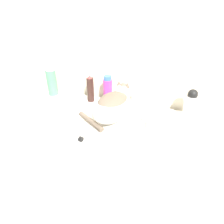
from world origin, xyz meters
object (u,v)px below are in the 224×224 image
object	(u,v)px
deodorant_stick	(135,98)
soap_bar	(158,145)
faucet	(149,119)
cat	(114,104)
hairspray_can_black	(90,89)
cream_tube	(73,136)
lotion_bottle_white	(191,104)
mouthwash_bottle	(52,81)
shampoo_bottle_tall	(108,91)

from	to	relation	value
deodorant_stick	soap_bar	xyz separation A→B (m)	(0.21, -0.35, -0.07)
faucet	deodorant_stick	world-z (taller)	deodorant_stick
cat	deodorant_stick	world-z (taller)	cat
hairspray_can_black	cream_tube	size ratio (longest dim) A/B	1.40
lotion_bottle_white	cream_tube	bearing A→B (deg)	-142.85
lotion_bottle_white	soap_bar	xyz separation A→B (m)	(-0.13, -0.35, -0.08)
cream_tube	faucet	bearing A→B (deg)	31.73
lotion_bottle_white	hairspray_can_black	size ratio (longest dim) A/B	0.98
faucet	hairspray_can_black	world-z (taller)	hairspray_can_black
lotion_bottle_white	cream_tube	distance (m)	0.71
faucet	lotion_bottle_white	distance (m)	0.29
lotion_bottle_white	mouthwash_bottle	world-z (taller)	mouthwash_bottle
cat	hairspray_can_black	bearing A→B (deg)	58.72
cat	deodorant_stick	xyz separation A→B (m)	(0.06, 0.23, -0.05)
lotion_bottle_white	cream_tube	xyz separation A→B (m)	(-0.56, -0.43, -0.08)
cat	shampoo_bottle_tall	size ratio (longest dim) A/B	1.61
faucet	shampoo_bottle_tall	size ratio (longest dim) A/B	0.67
shampoo_bottle_tall	soap_bar	size ratio (longest dim) A/B	3.20
faucet	soap_bar	distance (m)	0.17
cat	cream_tube	bearing A→B (deg)	152.07
mouthwash_bottle	deodorant_stick	world-z (taller)	mouthwash_bottle
faucet	cream_tube	size ratio (longest dim) A/B	0.98
faucet	mouthwash_bottle	bearing A→B (deg)	-24.32
deodorant_stick	cream_tube	bearing A→B (deg)	-117.46
cat	deodorant_stick	bearing A→B (deg)	-5.29
shampoo_bottle_tall	deodorant_stick	distance (m)	0.19
lotion_bottle_white	cream_tube	size ratio (longest dim) A/B	1.38
deodorant_stick	hairspray_can_black	bearing A→B (deg)	-180.00
cat	hairspray_can_black	size ratio (longest dim) A/B	1.69
faucet	cream_tube	world-z (taller)	faucet
cat	lotion_bottle_white	distance (m)	0.47
faucet	cream_tube	distance (m)	0.42
lotion_bottle_white	hairspray_can_black	bearing A→B (deg)	-180.00
faucet	shampoo_bottle_tall	bearing A→B (deg)	-41.63
deodorant_stick	lotion_bottle_white	bearing A→B (deg)	0.00
deodorant_stick	soap_bar	world-z (taller)	deodorant_stick
shampoo_bottle_tall	lotion_bottle_white	bearing A→B (deg)	0.00
shampoo_bottle_tall	mouthwash_bottle	world-z (taller)	mouthwash_bottle
faucet	soap_bar	size ratio (longest dim) A/B	2.13
lotion_bottle_white	mouthwash_bottle	distance (m)	0.98
shampoo_bottle_tall	cream_tube	distance (m)	0.44
shampoo_bottle_tall	cream_tube	world-z (taller)	shampoo_bottle_tall
shampoo_bottle_tall	deodorant_stick	size ratio (longest dim) A/B	1.29
shampoo_bottle_tall	cat	bearing A→B (deg)	-61.09
lotion_bottle_white	soap_bar	distance (m)	0.38
cat	cream_tube	size ratio (longest dim) A/B	2.37
lotion_bottle_white	cat	bearing A→B (deg)	-150.70
lotion_bottle_white	hairspray_can_black	xyz separation A→B (m)	(-0.66, -0.00, -0.00)
mouthwash_bottle	deodorant_stick	bearing A→B (deg)	-0.00
cat	faucet	size ratio (longest dim) A/B	2.41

